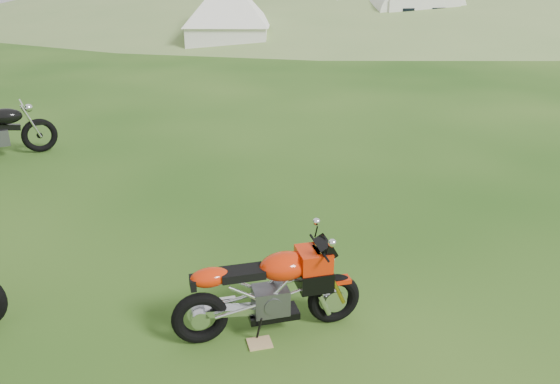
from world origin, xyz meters
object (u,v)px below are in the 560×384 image
object	(u,v)px
caravan	(415,20)
plywood_board	(260,343)
sport_motorcycle	(269,284)
tent_mid	(229,14)
tent_right	(339,12)

from	to	relation	value
caravan	plywood_board	bearing A→B (deg)	-119.34
sport_motorcycle	tent_mid	size ratio (longest dim) A/B	0.52
sport_motorcycle	tent_right	xyz separation A→B (m)	(10.44, 22.19, 0.78)
tent_right	caravan	size ratio (longest dim) A/B	0.68
sport_motorcycle	plywood_board	world-z (taller)	sport_motorcycle
plywood_board	tent_mid	bearing A→B (deg)	77.72
sport_motorcycle	plywood_board	distance (m)	0.56
sport_motorcycle	tent_right	bearing A→B (deg)	68.28
plywood_board	tent_right	bearing A→B (deg)	64.68
sport_motorcycle	caravan	size ratio (longest dim) A/B	0.40
sport_motorcycle	tent_mid	bearing A→B (deg)	81.47
plywood_board	tent_right	distance (m)	24.77
sport_motorcycle	tent_right	distance (m)	24.54
caravan	tent_mid	bearing A→B (deg)	-179.03
plywood_board	caravan	bearing A→B (deg)	55.92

